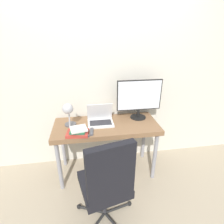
% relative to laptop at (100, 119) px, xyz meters
% --- Properties ---
extents(ground_plane, '(12.00, 12.00, 0.00)m').
position_rel_laptop_xyz_m(ground_plane, '(0.07, -0.34, -0.81)').
color(ground_plane, tan).
extents(wall_back, '(8.00, 0.05, 2.60)m').
position_rel_laptop_xyz_m(wall_back, '(0.07, 0.30, 0.49)').
color(wall_back, beige).
rests_on(wall_back, ground_plane).
extents(desk, '(1.33, 0.57, 0.76)m').
position_rel_laptop_xyz_m(desk, '(0.07, -0.05, -0.13)').
color(desk, brown).
rests_on(desk, ground_plane).
extents(laptop, '(0.33, 0.25, 0.26)m').
position_rel_laptop_xyz_m(laptop, '(0.00, 0.00, 0.00)').
color(laptop, silver).
rests_on(laptop, desk).
extents(monitor, '(0.60, 0.21, 0.53)m').
position_rel_laptop_xyz_m(monitor, '(0.53, 0.08, 0.24)').
color(monitor, black).
rests_on(monitor, desk).
extents(desk_lamp, '(0.14, 0.26, 0.34)m').
position_rel_laptop_xyz_m(desk_lamp, '(-0.38, -0.10, 0.18)').
color(desk_lamp, '#4C4C51').
rests_on(desk_lamp, desk).
extents(office_chair, '(0.63, 0.61, 1.04)m').
position_rel_laptop_xyz_m(office_chair, '(-0.02, -0.80, -0.25)').
color(office_chair, black).
rests_on(office_chair, ground_plane).
extents(book_stack, '(0.26, 0.21, 0.07)m').
position_rel_laptop_xyz_m(book_stack, '(-0.28, -0.24, -0.02)').
color(book_stack, '#B2382D').
rests_on(book_stack, desk).
extents(tv_remote, '(0.08, 0.15, 0.02)m').
position_rel_laptop_xyz_m(tv_remote, '(-0.19, -0.26, -0.04)').
color(tv_remote, '#4C4C51').
rests_on(tv_remote, desk).
extents(media_remote, '(0.05, 0.16, 0.02)m').
position_rel_laptop_xyz_m(media_remote, '(-0.12, -0.22, -0.04)').
color(media_remote, '#4C4C51').
rests_on(media_remote, desk).
extents(game_controller, '(0.16, 0.10, 0.04)m').
position_rel_laptop_xyz_m(game_controller, '(-0.28, -0.26, -0.03)').
color(game_controller, black).
rests_on(game_controller, desk).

